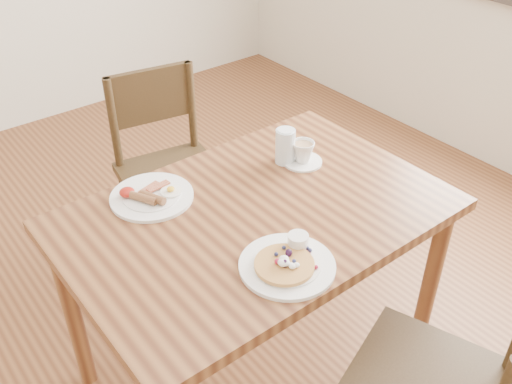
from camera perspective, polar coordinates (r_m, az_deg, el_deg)
ground at (r=2.33m, az=0.00°, el=-16.74°), size 5.00×5.00×0.00m
dining_table at (r=1.86m, az=0.00°, el=-4.26°), size 1.20×0.80×0.75m
chair_far at (r=2.54m, az=-8.82°, el=2.89°), size 0.49×0.49×0.88m
pancake_plate at (r=1.59m, az=3.19°, el=-7.04°), size 0.27×0.27×0.06m
breakfast_plate at (r=1.87m, az=-10.49°, el=-0.39°), size 0.27×0.27×0.04m
teacup_saucer at (r=2.02m, az=4.70°, el=3.84°), size 0.14×0.14×0.08m
water_glass at (r=2.00m, az=2.94°, el=4.60°), size 0.07×0.07×0.13m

